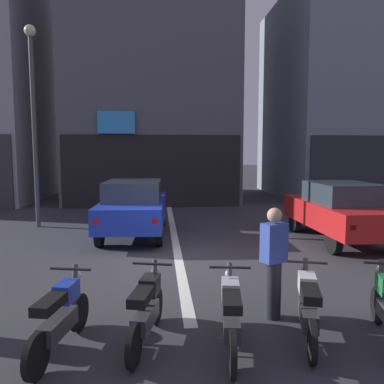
# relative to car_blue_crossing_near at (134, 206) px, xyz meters

# --- Properties ---
(ground_plane) EXTENTS (120.00, 120.00, 0.00)m
(ground_plane) POSITION_rel_car_blue_crossing_near_xyz_m (1.17, -3.04, -0.89)
(ground_plane) COLOR #333338
(lane_centre_line) EXTENTS (0.20, 18.00, 0.01)m
(lane_centre_line) POSITION_rel_car_blue_crossing_near_xyz_m (1.17, 2.96, -0.88)
(lane_centre_line) COLOR silver
(lane_centre_line) RESTS_ON ground
(building_mid_block) EXTENTS (8.15, 8.11, 12.48)m
(building_mid_block) POSITION_rel_car_blue_crossing_near_xyz_m (0.44, 9.70, 5.34)
(building_mid_block) COLOR #56565B
(building_mid_block) RESTS_ON ground
(building_far_right) EXTENTS (10.19, 8.52, 10.70)m
(building_far_right) POSITION_rel_car_blue_crossing_near_xyz_m (12.42, 9.70, 4.45)
(building_far_right) COLOR gray
(building_far_right) RESTS_ON ground
(car_blue_crossing_near) EXTENTS (1.93, 4.17, 1.64)m
(car_blue_crossing_near) POSITION_rel_car_blue_crossing_near_xyz_m (0.00, 0.00, 0.00)
(car_blue_crossing_near) COLOR black
(car_blue_crossing_near) RESTS_ON ground
(car_red_parked_kerbside) EXTENTS (1.79, 4.11, 1.64)m
(car_red_parked_kerbside) POSITION_rel_car_blue_crossing_near_xyz_m (5.71, -1.18, 0.00)
(car_red_parked_kerbside) COLOR black
(car_red_parked_kerbside) RESTS_ON ground
(car_grey_down_street) EXTENTS (1.77, 4.10, 1.64)m
(car_grey_down_street) POSITION_rel_car_blue_crossing_near_xyz_m (3.23, 9.81, 0.00)
(car_grey_down_street) COLOR black
(car_grey_down_street) RESTS_ON ground
(street_lamp) EXTENTS (0.36, 0.36, 6.44)m
(street_lamp) POSITION_rel_car_blue_crossing_near_xyz_m (-3.25, 1.64, 3.06)
(street_lamp) COLOR #47474C
(street_lamp) RESTS_ON ground
(motorcycle_blue_row_leftmost) EXTENTS (0.55, 1.65, 0.98)m
(motorcycle_blue_row_leftmost) POSITION_rel_car_blue_crossing_near_xyz_m (-0.50, -6.51, -0.43)
(motorcycle_blue_row_leftmost) COLOR black
(motorcycle_blue_row_leftmost) RESTS_ON ground
(motorcycle_black_row_left_mid) EXTENTS (0.57, 1.64, 0.98)m
(motorcycle_black_row_left_mid) POSITION_rel_car_blue_crossing_near_xyz_m (0.56, -6.38, -0.43)
(motorcycle_black_row_left_mid) COLOR black
(motorcycle_black_row_left_mid) RESTS_ON ground
(motorcycle_silver_row_centre) EXTENTS (0.55, 1.66, 0.98)m
(motorcycle_silver_row_centre) POSITION_rel_car_blue_crossing_near_xyz_m (1.62, -6.63, -0.43)
(motorcycle_silver_row_centre) COLOR black
(motorcycle_silver_row_centre) RESTS_ON ground
(motorcycle_white_row_right_mid) EXTENTS (0.63, 1.62, 0.98)m
(motorcycle_white_row_right_mid) POSITION_rel_car_blue_crossing_near_xyz_m (2.68, -6.48, -0.43)
(motorcycle_white_row_right_mid) COLOR black
(motorcycle_white_row_right_mid) RESTS_ON ground
(person_by_motorcycles) EXTENTS (0.42, 0.35, 1.67)m
(person_by_motorcycles) POSITION_rel_car_blue_crossing_near_xyz_m (2.42, -5.79, -0.03)
(person_by_motorcycles) COLOR #23232D
(person_by_motorcycles) RESTS_ON ground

